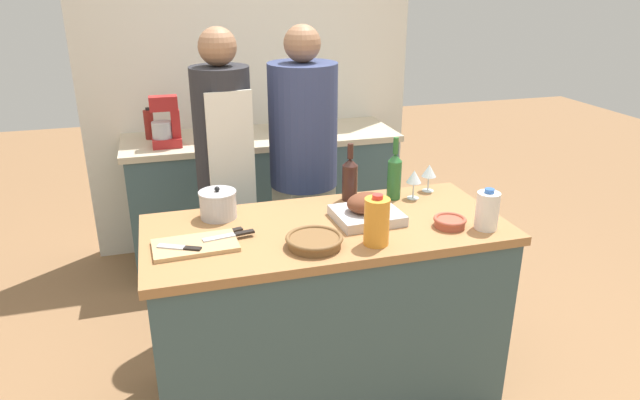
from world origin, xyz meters
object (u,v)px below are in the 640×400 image
wine_glass_left (429,172)px  condiment_bottle_short (149,124)px  wicker_basket (314,241)px  condiment_bottle_extra (274,119)px  mixing_bowl (450,222)px  condiment_bottle_tall (206,124)px  wine_glass_right (414,177)px  person_cook_aproned (225,169)px  stand_mixer (166,126)px  milk_jug (487,210)px  knife_paring (224,233)px  knife_chef (231,235)px  roasting_pan (367,210)px  wine_bottle_dark (394,175)px  juice_jug (377,221)px  wine_bottle_green (350,178)px  knife_bread (181,248)px  cutting_board (195,245)px  person_cook_guest (304,164)px  stock_pot (218,204)px

wine_glass_left → condiment_bottle_short: 1.92m
wicker_basket → condiment_bottle_short: 1.93m
wine_glass_left → condiment_bottle_extra: size_ratio=0.76×
mixing_bowl → condiment_bottle_tall: size_ratio=0.98×
wine_glass_right → person_cook_aproned: size_ratio=0.09×
wine_glass_left → stand_mixer: (-1.24, 1.16, 0.04)m
milk_jug → knife_paring: size_ratio=1.00×
wine_glass_left → condiment_bottle_short: condiment_bottle_short is taller
wine_glass_left → knife_chef: size_ratio=0.64×
roasting_pan → wine_bottle_dark: wine_bottle_dark is taller
milk_jug → wine_glass_left: (-0.03, 0.49, 0.02)m
condiment_bottle_short → wine_glass_right: bearing=-49.7°
juice_jug → wine_bottle_green: bearing=83.5°
wicker_basket → wine_glass_left: 0.86m
knife_bread → person_cook_aproned: bearing=71.5°
wine_glass_left → condiment_bottle_extra: condiment_bottle_extra is taller
cutting_board → condiment_bottle_extra: 1.82m
wine_bottle_green → person_cook_guest: person_cook_guest is taller
condiment_bottle_short → person_cook_guest: (0.82, -0.87, -0.08)m
roasting_pan → stock_pot: size_ratio=1.77×
knife_chef → knife_bread: 0.21m
knife_paring → knife_bread: size_ratio=1.05×
roasting_pan → wine_glass_left: (0.43, 0.26, 0.06)m
cutting_board → stand_mixer: (-0.05, 1.49, 0.14)m
stand_mixer → condiment_bottle_extra: size_ratio=1.72×
stand_mixer → condiment_bottle_extra: stand_mixer is taller
roasting_pan → condiment_bottle_tall: (-0.54, 1.67, 0.03)m
milk_jug → wine_bottle_green: (-0.46, 0.49, 0.03)m
knife_chef → condiment_bottle_short: size_ratio=1.05×
condiment_bottle_extra → wine_glass_right: bearing=-74.6°
milk_jug → wine_bottle_green: 0.67m
wine_glass_right → wicker_basket: bearing=-148.0°
cutting_board → wine_glass_left: size_ratio=2.45×
person_cook_guest → roasting_pan: bearing=-101.5°
mixing_bowl → person_cook_aproned: bearing=132.5°
roasting_pan → knife_chef: 0.62m
roasting_pan → stock_pot: (-0.63, 0.22, 0.01)m
mixing_bowl → wine_glass_left: (0.11, 0.43, 0.08)m
mixing_bowl → wine_bottle_green: (-0.31, 0.43, 0.09)m
wine_glass_right → milk_jug: bearing=-70.2°
wine_bottle_dark → knife_paring: wine_bottle_dark is taller
juice_jug → condiment_bottle_short: condiment_bottle_short is taller
knife_bread → wine_glass_right: bearing=14.2°
milk_jug → knife_bread: (-1.28, 0.13, -0.06)m
cutting_board → wine_bottle_dark: 1.03m
milk_jug → stand_mixer: bearing=127.7°
wine_glass_right → knife_bread: (-1.13, -0.29, -0.09)m
roasting_pan → juice_jug: size_ratio=1.39×
cutting_board → wine_glass_left: bearing=15.5°
milk_jug → knife_paring: 1.13m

